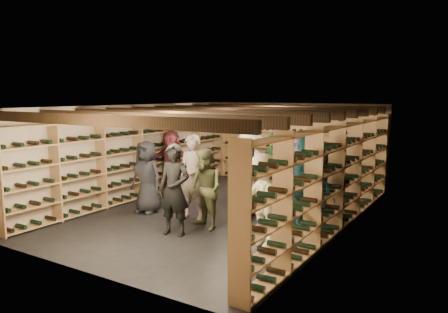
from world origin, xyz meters
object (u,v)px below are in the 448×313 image
Objects in this scene: crate_loose at (301,190)px; person_9 at (250,165)px; crate_stack_left at (244,189)px; crate_stack_right at (276,194)px; person_6 at (245,179)px; person_3 at (263,200)px; person_4 at (303,187)px; person_12 at (319,183)px; person_0 at (147,177)px; person_5 at (171,162)px; person_11 at (298,170)px; person_2 at (205,189)px; person_1 at (174,190)px; person_7 at (193,177)px; person_10 at (274,169)px.

crate_loose is 0.27× the size of person_9.
person_9 is (0.23, -0.12, 0.66)m from crate_stack_left.
crate_stack_left is 0.90m from crate_stack_right.
crate_stack_right is 0.36× the size of person_6.
person_4 reaches higher than person_3.
person_4 is at bearing -53.24° from crate_stack_right.
person_3 reaches higher than crate_stack_left.
person_12 is at bearing 18.73° from person_6.
person_0 is 0.86× the size of person_4.
person_11 is (3.43, 0.47, 0.02)m from person_5.
person_12 is (2.39, -1.14, 0.62)m from crate_stack_left.
person_2 is at bearing -95.73° from crate_loose.
person_1 is 0.96× the size of person_7.
person_7 is at bearing 6.00° from person_0.
crate_loose is (0.07, 1.46, -0.17)m from crate_stack_right.
person_11 is at bearing -0.06° from crate_stack_right.
crate_stack_right is 0.35× the size of person_3.
person_12 is (0.41, 1.69, 0.05)m from person_3.
person_12 reaches higher than crate_stack_right.
person_3 is at bearing -46.06° from person_5.
person_2 is at bearing 55.00° from person_1.
person_2 is (0.57, -2.57, 0.55)m from crate_stack_left.
crate_stack_left and crate_stack_right have the same top height.
person_10 reaches higher than person_11.
person_11 reaches higher than person_12.
crate_stack_right is at bearing 45.63° from person_0.
person_2 is 1.00× the size of person_6.
person_12 is at bearing -25.53° from crate_stack_left.
person_0 is at bearing -137.52° from person_6.
person_1 reaches higher than person_2.
person_6 is (1.97, 1.01, -0.01)m from person_0.
person_1 is 1.12m from person_7.
person_2 is (-0.40, -4.02, 0.72)m from crate_loose.
crate_stack_left is 2.22m from person_7.
person_11 is at bearing 41.37° from person_7.
person_10 is (2.93, 0.22, 0.04)m from person_5.
person_11 is at bearing 28.52° from person_9.
person_2 is 0.77m from person_7.
person_6 is 1.04m from person_10.
crate_stack_left is 1.59m from person_11.
person_0 is at bearing -156.91° from person_12.
person_11 is (2.70, 2.26, 0.07)m from person_0.
person_2 is at bearing -77.97° from person_10.
person_12 is (1.66, 0.10, 0.07)m from person_6.
person_10 is at bearing 153.72° from person_12.
crate_loose is 0.29× the size of person_1.
crate_loose is 0.28× the size of person_11.
person_10 reaches higher than person_1.
person_4 reaches higher than person_0.
person_10 reaches higher than person_3.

